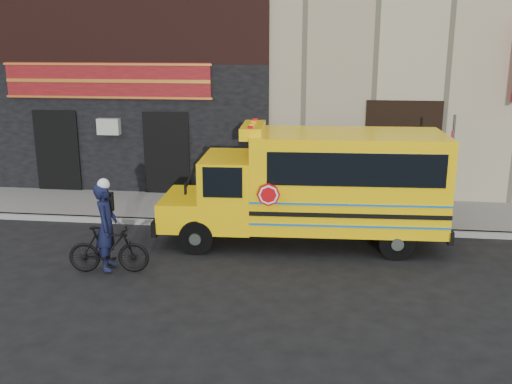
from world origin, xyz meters
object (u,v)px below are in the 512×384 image
object	(u,v)px
school_bus	(318,183)
sign_pole	(450,167)
bicycle	(109,249)
cyclist	(107,229)

from	to	relation	value
school_bus	sign_pole	size ratio (longest dim) A/B	2.31
sign_pole	bicycle	world-z (taller)	sign_pole
school_bus	cyclist	bearing A→B (deg)	-152.38
sign_pole	cyclist	distance (m)	8.69
cyclist	bicycle	bearing A→B (deg)	-161.59
school_bus	cyclist	xyz separation A→B (m)	(-4.44, -2.32, -0.56)
school_bus	bicycle	bearing A→B (deg)	-151.11
school_bus	sign_pole	distance (m)	3.66
cyclist	school_bus	bearing A→B (deg)	-72.20
school_bus	bicycle	xyz separation A→B (m)	(-4.39, -2.42, -0.99)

